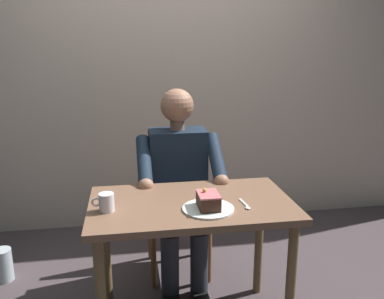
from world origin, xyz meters
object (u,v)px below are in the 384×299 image
object	(u,v)px
chair	(176,197)
cake_slice	(208,200)
coffee_cup	(106,202)
dessert_spoon	(246,205)
seated_person	(179,184)
dining_table	(191,220)

from	to	relation	value
chair	cake_slice	distance (m)	0.82
coffee_cup	cake_slice	bearing A→B (deg)	172.80
chair	dessert_spoon	size ratio (longest dim) A/B	6.41
seated_person	coffee_cup	bearing A→B (deg)	51.51
dining_table	seated_person	distance (m)	0.48
seated_person	dessert_spoon	world-z (taller)	seated_person
dining_table	coffee_cup	size ratio (longest dim) A/B	9.56
chair	seated_person	size ratio (longest dim) A/B	0.73
cake_slice	dessert_spoon	world-z (taller)	cake_slice
seated_person	coffee_cup	world-z (taller)	seated_person
coffee_cup	dessert_spoon	size ratio (longest dim) A/B	0.76
cake_slice	coffee_cup	size ratio (longest dim) A/B	1.31
coffee_cup	dessert_spoon	xyz separation A→B (m)	(-0.68, 0.05, -0.04)
chair	seated_person	world-z (taller)	seated_person
seated_person	coffee_cup	size ratio (longest dim) A/B	11.55
seated_person	dessert_spoon	bearing A→B (deg)	113.80
dining_table	dessert_spoon	xyz separation A→B (m)	(-0.26, 0.10, 0.11)
dining_table	chair	size ratio (longest dim) A/B	1.13
dining_table	coffee_cup	bearing A→B (deg)	7.20
chair	coffee_cup	distance (m)	0.87
seated_person	dessert_spoon	xyz separation A→B (m)	(-0.26, 0.59, 0.08)
dining_table	chair	distance (m)	0.67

